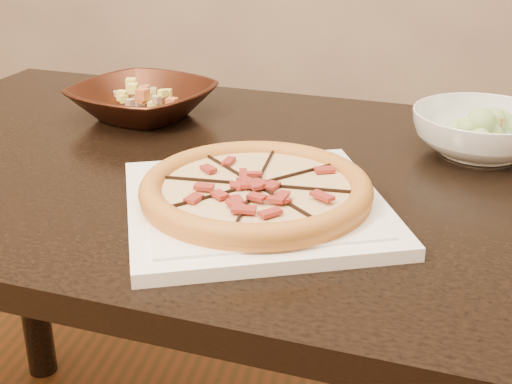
# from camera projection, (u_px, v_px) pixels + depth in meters

# --- Properties ---
(dining_table) EXTENTS (1.40, 0.99, 0.75)m
(dining_table) POSITION_uv_depth(u_px,v_px,m) (219.00, 225.00, 1.17)
(dining_table) COLOR black
(dining_table) RESTS_ON floor
(plate) EXTENTS (0.44, 0.44, 0.02)m
(plate) POSITION_uv_depth(u_px,v_px,m) (256.00, 205.00, 0.95)
(plate) COLOR white
(plate) RESTS_ON dining_table
(pizza) EXTENTS (0.31, 0.31, 0.03)m
(pizza) POSITION_uv_depth(u_px,v_px,m) (256.00, 189.00, 0.94)
(pizza) COLOR #D3853B
(pizza) RESTS_ON plate
(bronze_bowl) EXTENTS (0.32, 0.32, 0.06)m
(bronze_bowl) POSITION_uv_depth(u_px,v_px,m) (143.00, 101.00, 1.33)
(bronze_bowl) COLOR #4A2316
(bronze_bowl) RESTS_ON dining_table
(mixed_dish) EXTENTS (0.12, 0.12, 0.03)m
(mixed_dish) POSITION_uv_depth(u_px,v_px,m) (140.00, 78.00, 1.31)
(mixed_dish) COLOR tan
(mixed_dish) RESTS_ON bronze_bowl
(salad_bowl) EXTENTS (0.28, 0.28, 0.07)m
(salad_bowl) POSITION_uv_depth(u_px,v_px,m) (481.00, 132.00, 1.15)
(salad_bowl) COLOR white
(salad_bowl) RESTS_ON dining_table
(salad) EXTENTS (0.08, 0.12, 0.04)m
(salad) POSITION_uv_depth(u_px,v_px,m) (485.00, 101.00, 1.13)
(salad) COLOR #A0CD72
(salad) RESTS_ON salad_bowl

